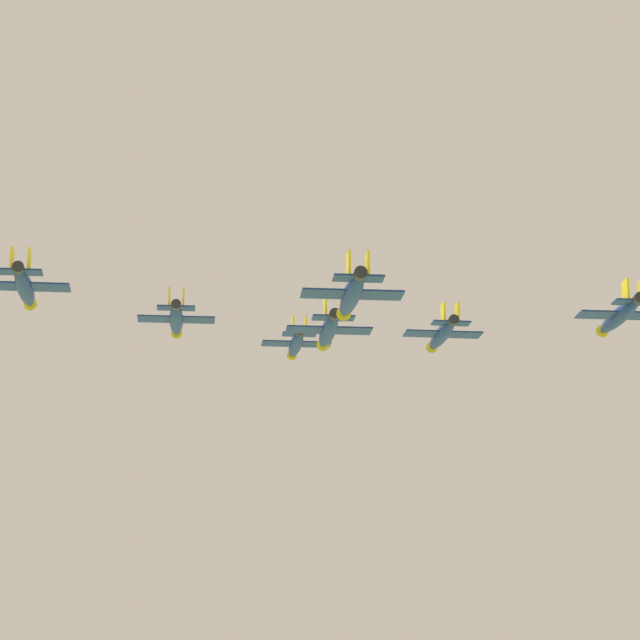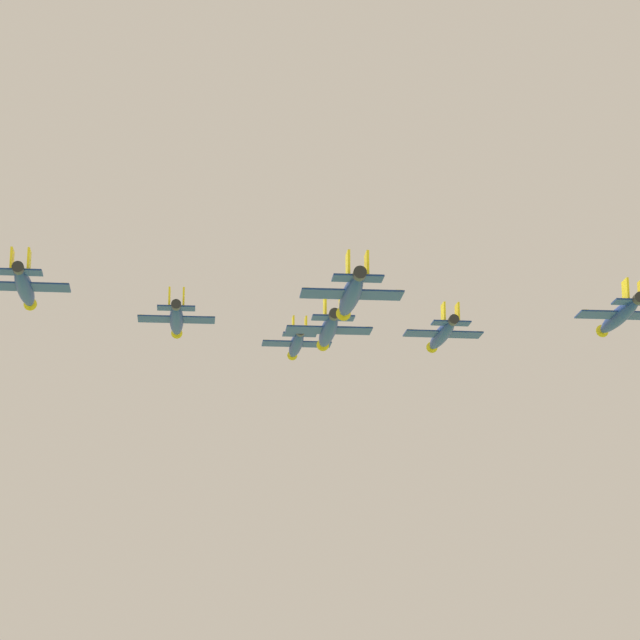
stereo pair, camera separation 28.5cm
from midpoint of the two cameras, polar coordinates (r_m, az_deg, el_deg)
The scene contains 7 objects.
jet_lead at distance 200.14m, azimuth -0.91°, elevation -0.95°, with size 15.85×9.91×3.34m.
jet_left_wingman at distance 179.73m, azimuth -5.66°, elevation 0.02°, with size 15.85×9.88×3.34m.
jet_right_wingman at distance 182.75m, azimuth 4.89°, elevation -0.56°, with size 16.23×10.17×3.42m.
jet_left_outer at distance 160.97m, azimuth -11.56°, elevation 1.29°, with size 16.51×10.33×3.48m.
jet_right_outer at distance 167.83m, azimuth 11.81°, elevation 0.18°, with size 16.65×10.39×3.51m.
jet_slot_rear at distance 160.11m, azimuth 0.37°, elevation -0.41°, with size 15.81×9.86×3.33m.
jet_trailing at distance 140.85m, azimuth 1.29°, elevation 1.01°, with size 16.57×10.33×3.49m.
Camera 2 is at (177.12, 9.31, 93.04)m, focal length 80.81 mm.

